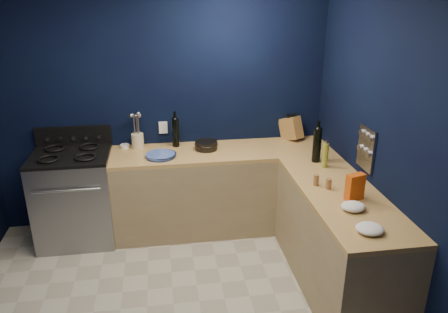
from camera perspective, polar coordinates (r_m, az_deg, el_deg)
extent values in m
cube|color=black|center=(4.69, -8.11, 6.42)|extent=(3.50, 0.02, 2.60)
cube|color=black|center=(3.51, 22.57, -0.27)|extent=(0.02, 3.50, 2.60)
cube|color=#9A835D|center=(4.73, -0.19, -4.49)|extent=(2.30, 0.63, 0.86)
cube|color=olive|center=(4.55, -0.20, 0.61)|extent=(2.30, 0.63, 0.04)
cube|color=#9A835D|center=(3.97, 14.59, -10.76)|extent=(0.63, 1.67, 0.86)
cube|color=olive|center=(3.75, 15.22, -4.92)|extent=(0.63, 1.67, 0.04)
cube|color=gray|center=(4.75, -18.82, -5.21)|extent=(0.76, 0.66, 0.92)
cube|color=black|center=(4.48, -19.44, -7.12)|extent=(0.59, 0.02, 0.42)
cube|color=black|center=(4.57, -19.52, 0.13)|extent=(0.76, 0.66, 0.03)
cube|color=black|center=(4.81, -19.08, 2.58)|extent=(0.76, 0.06, 0.20)
cube|color=gray|center=(3.98, 18.13, 1.00)|extent=(0.02, 0.28, 0.38)
cube|color=white|center=(4.73, -7.97, 3.77)|extent=(0.09, 0.02, 0.13)
cylinder|color=#36469F|center=(4.40, -8.31, 0.14)|extent=(0.37, 0.37, 0.04)
cylinder|color=white|center=(4.72, -12.85, 1.34)|extent=(0.12, 0.12, 0.04)
cylinder|color=beige|center=(4.67, -11.23, 2.03)|extent=(0.15, 0.15, 0.16)
cylinder|color=black|center=(4.63, -6.36, 3.10)|extent=(0.09, 0.09, 0.30)
cylinder|color=black|center=(4.55, -2.34, 1.46)|extent=(0.30, 0.30, 0.09)
cube|color=olive|center=(4.90, 8.76, 3.66)|extent=(0.26, 0.32, 0.30)
cylinder|color=black|center=(4.29, 12.07, 1.43)|extent=(0.10, 0.10, 0.33)
cylinder|color=olive|center=(4.19, 13.11, 0.14)|extent=(0.06, 0.06, 0.24)
cylinder|color=olive|center=(3.81, 11.97, -3.03)|extent=(0.06, 0.06, 0.10)
cylinder|color=olive|center=(3.77, 13.53, -3.49)|extent=(0.05, 0.05, 0.09)
cube|color=red|center=(3.62, 16.76, -3.85)|extent=(0.16, 0.11, 0.22)
ellipsoid|color=white|center=(3.48, 16.56, -6.29)|extent=(0.23, 0.22, 0.07)
ellipsoid|color=white|center=(3.22, 18.54, -8.94)|extent=(0.23, 0.21, 0.06)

